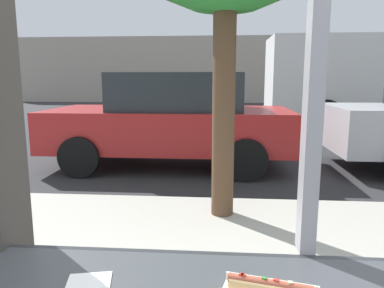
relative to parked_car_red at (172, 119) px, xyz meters
The scene contains 6 objects.
ground_plane 3.12m from the parked_car_red, 67.88° to the left, with size 60.00×60.00×0.00m, color #2D2D30.
sidewalk_strip 3.86m from the parked_car_red, 72.63° to the right, with size 16.00×2.80×0.15m, color #B2ADA3.
building_facade_far 17.84m from the parked_car_red, 86.35° to the left, with size 28.00×1.20×4.12m, color #A89E8E.
napkin_wrapper 5.41m from the parked_car_red, 84.85° to the right, with size 0.12×0.09×0.00m, color white.
parked_car_red is the anchor object (origin of this frame).
box_truck 8.24m from the parked_car_red, 46.99° to the left, with size 6.70×2.44×2.81m.
Camera 1 is at (-0.28, -1.09, 1.51)m, focal length 34.45 mm.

